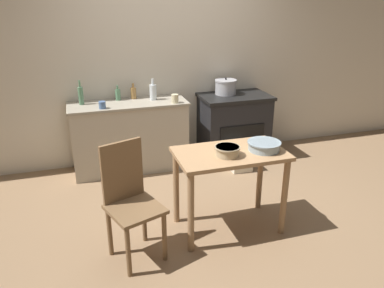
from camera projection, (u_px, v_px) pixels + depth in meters
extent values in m
plane|color=#896B4C|center=(207.00, 213.00, 3.81)|extent=(14.00, 14.00, 0.00)
cube|color=beige|center=(167.00, 62.00, 4.74)|extent=(8.00, 0.07, 2.55)
cube|color=#B2A893|center=(130.00, 137.00, 4.65)|extent=(1.38, 0.51, 0.83)
cube|color=gray|center=(128.00, 104.00, 4.49)|extent=(1.41, 0.54, 0.03)
cube|color=black|center=(233.00, 128.00, 5.01)|extent=(0.86, 0.56, 0.82)
cube|color=black|center=(235.00, 96.00, 4.85)|extent=(0.90, 0.60, 0.04)
cube|color=black|center=(242.00, 138.00, 4.77)|extent=(0.60, 0.01, 0.34)
cube|color=#A87F56|center=(230.00, 154.00, 3.30)|extent=(0.97, 0.57, 0.03)
cylinder|color=#97724E|center=(191.00, 213.00, 3.11)|extent=(0.06, 0.06, 0.74)
cylinder|color=#97724E|center=(284.00, 198.00, 3.35)|extent=(0.06, 0.06, 0.74)
cylinder|color=#97724E|center=(176.00, 187.00, 3.53)|extent=(0.06, 0.06, 0.74)
cylinder|color=#97724E|center=(260.00, 175.00, 3.77)|extent=(0.06, 0.06, 0.74)
cube|color=brown|center=(135.00, 209.00, 2.99)|extent=(0.51, 0.51, 0.03)
cube|color=brown|center=(122.00, 171.00, 3.03)|extent=(0.35, 0.15, 0.51)
cylinder|color=brown|center=(128.00, 252.00, 2.87)|extent=(0.04, 0.04, 0.45)
cylinder|color=brown|center=(164.00, 237.00, 3.05)|extent=(0.04, 0.04, 0.45)
cylinder|color=brown|center=(110.00, 232.00, 3.11)|extent=(0.04, 0.04, 0.45)
cylinder|color=brown|center=(144.00, 219.00, 3.30)|extent=(0.04, 0.04, 0.45)
cube|color=beige|center=(241.00, 159.00, 4.67)|extent=(0.25, 0.18, 0.31)
cylinder|color=#A8A8AD|center=(226.00, 88.00, 4.86)|extent=(0.27, 0.27, 0.17)
cylinder|color=#A8A8AD|center=(226.00, 80.00, 4.82)|extent=(0.28, 0.28, 0.02)
sphere|color=black|center=(226.00, 79.00, 4.81)|extent=(0.02, 0.02, 0.02)
cylinder|color=tan|center=(227.00, 151.00, 3.20)|extent=(0.20, 0.20, 0.08)
cylinder|color=tan|center=(227.00, 147.00, 3.19)|extent=(0.22, 0.22, 0.01)
cylinder|color=#93A8B2|center=(264.00, 146.00, 3.31)|extent=(0.28, 0.28, 0.08)
cylinder|color=#8597A0|center=(264.00, 142.00, 3.30)|extent=(0.30, 0.30, 0.01)
cylinder|color=#517F5B|center=(118.00, 95.00, 4.56)|extent=(0.06, 0.06, 0.13)
cylinder|color=#517F5B|center=(117.00, 87.00, 4.52)|extent=(0.02, 0.02, 0.05)
cylinder|color=#517F5B|center=(81.00, 96.00, 4.36)|extent=(0.06, 0.06, 0.21)
cylinder|color=#517F5B|center=(80.00, 84.00, 4.31)|extent=(0.02, 0.02, 0.08)
cylinder|color=silver|center=(153.00, 92.00, 4.57)|extent=(0.08, 0.08, 0.19)
cylinder|color=silver|center=(153.00, 82.00, 4.52)|extent=(0.03, 0.03, 0.07)
cylinder|color=olive|center=(133.00, 93.00, 4.62)|extent=(0.07, 0.07, 0.14)
cylinder|color=olive|center=(133.00, 86.00, 4.59)|extent=(0.03, 0.03, 0.05)
cylinder|color=#4C6B99|center=(102.00, 105.00, 4.23)|extent=(0.08, 0.08, 0.08)
cylinder|color=beige|center=(175.00, 99.00, 4.45)|extent=(0.08, 0.08, 0.10)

